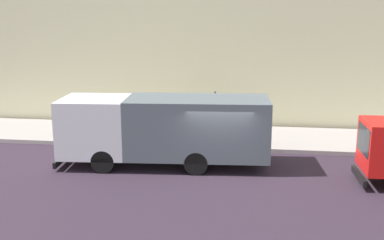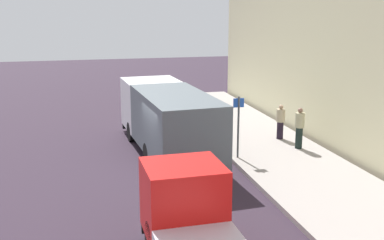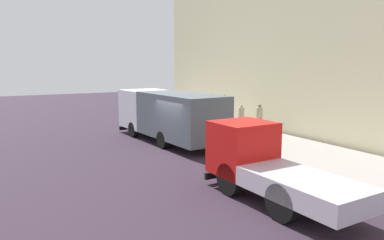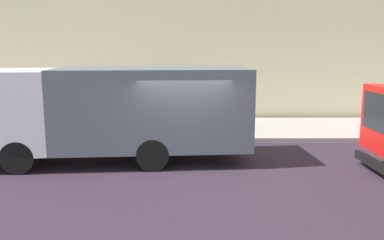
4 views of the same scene
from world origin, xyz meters
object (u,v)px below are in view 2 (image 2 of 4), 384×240
object	(u,v)px
large_utility_truck	(167,117)
pedestrian_walking	(280,121)
small_flatbed_truck	(196,232)
traffic_cone_orange	(205,122)
street_sign_post	(238,122)
pedestrian_standing	(299,127)

from	to	relation	value
large_utility_truck	pedestrian_walking	xyz separation A→B (m)	(5.31, 0.34, -0.57)
small_flatbed_truck	traffic_cone_orange	world-z (taller)	small_flatbed_truck
pedestrian_walking	street_sign_post	xyz separation A→B (m)	(-2.79, -2.15, 0.64)
street_sign_post	pedestrian_walking	bearing A→B (deg)	37.60
pedestrian_standing	street_sign_post	world-z (taller)	street_sign_post
large_utility_truck	traffic_cone_orange	xyz separation A→B (m)	(2.47, 2.97, -1.06)
large_utility_truck	street_sign_post	size ratio (longest dim) A/B	3.43
large_utility_truck	pedestrian_standing	world-z (taller)	large_utility_truck
large_utility_truck	small_flatbed_truck	size ratio (longest dim) A/B	1.50
pedestrian_walking	traffic_cone_orange	world-z (taller)	pedestrian_walking
large_utility_truck	small_flatbed_truck	xyz separation A→B (m)	(-1.16, -9.46, -0.46)
pedestrian_standing	street_sign_post	distance (m)	3.05
traffic_cone_orange	street_sign_post	size ratio (longest dim) A/B	0.28
small_flatbed_truck	street_sign_post	size ratio (longest dim) A/B	2.28
large_utility_truck	traffic_cone_orange	bearing A→B (deg)	46.16
pedestrian_walking	pedestrian_standing	world-z (taller)	pedestrian_standing
small_flatbed_truck	street_sign_post	world-z (taller)	street_sign_post
pedestrian_standing	pedestrian_walking	bearing A→B (deg)	50.22
street_sign_post	traffic_cone_orange	bearing A→B (deg)	90.68
traffic_cone_orange	pedestrian_standing	bearing A→B (deg)	-54.50
small_flatbed_truck	pedestrian_standing	world-z (taller)	small_flatbed_truck
pedestrian_standing	street_sign_post	size ratio (longest dim) A/B	0.71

